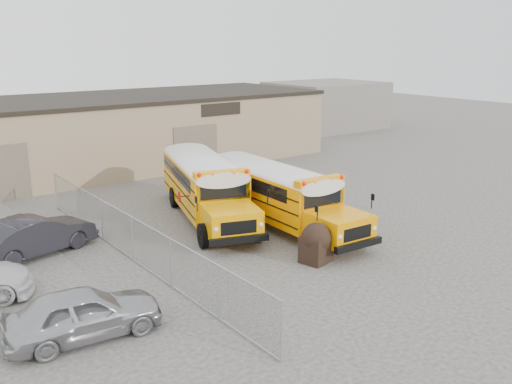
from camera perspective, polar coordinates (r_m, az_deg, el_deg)
ground at (r=23.37m, az=4.65°, el=-5.80°), size 120.00×120.00×0.00m
warehouse at (r=39.56m, az=-14.85°, el=5.87°), size 30.20×10.20×4.67m
chainlink_fence at (r=22.37m, az=-12.21°, el=-4.61°), size 0.07×18.07×1.81m
distant_building_right at (r=56.11m, az=6.97°, el=8.61°), size 10.00×8.00×4.40m
school_bus_left at (r=33.10m, az=-7.61°, el=3.37°), size 5.39×10.29×2.94m
school_bus_right at (r=30.73m, az=-4.22°, el=2.45°), size 2.89×9.79×2.83m
tarp_bundle at (r=21.93m, az=6.03°, el=-5.02°), size 1.23×1.15×1.57m
car_silver at (r=17.25m, az=-16.93°, el=-11.52°), size 4.58×2.20×1.51m
car_dark at (r=24.24m, az=-21.17°, el=-4.07°), size 5.03×2.83×1.57m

